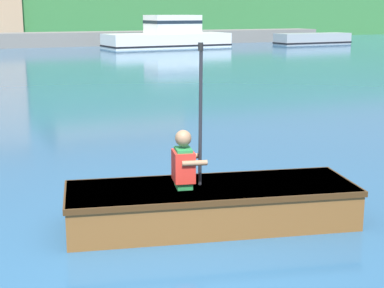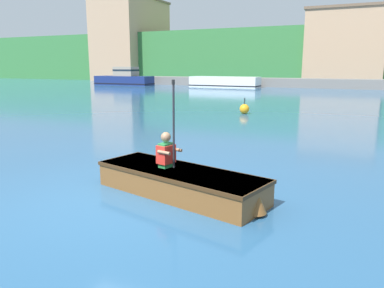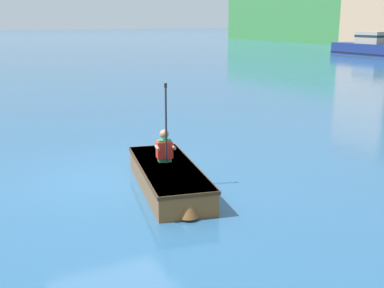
# 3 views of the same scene
# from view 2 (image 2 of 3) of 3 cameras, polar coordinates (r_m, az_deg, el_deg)

# --- Properties ---
(ground_plane) EXTENTS (300.00, 300.00, 0.00)m
(ground_plane) POSITION_cam_2_polar(r_m,az_deg,el_deg) (6.31, -12.29, -8.38)
(ground_plane) COLOR #28567F
(shoreline_ridge) EXTENTS (120.00, 20.00, 6.81)m
(shoreline_ridge) POSITION_cam_2_polar(r_m,az_deg,el_deg) (56.56, 21.60, 12.31)
(shoreline_ridge) COLOR #387A3D
(shoreline_ridge) RESTS_ON ground
(waterfront_warehouse_left) EXTENTS (7.50, 11.97, 12.06)m
(waterfront_warehouse_left) POSITION_cam_2_polar(r_m,az_deg,el_deg) (60.50, -9.21, 15.38)
(waterfront_warehouse_left) COLOR tan
(waterfront_warehouse_left) RESTS_ON ground
(waterfront_office_block_center) EXTENTS (8.87, 7.24, 8.72)m
(waterfront_office_block_center) POSITION_cam_2_polar(r_m,az_deg,el_deg) (49.49, 22.25, 13.56)
(waterfront_office_block_center) COLOR tan
(waterfront_office_block_center) RESTS_ON ground
(marina_dock) EXTENTS (51.84, 2.40, 0.90)m
(marina_dock) POSITION_cam_2_polar(r_m,az_deg,el_deg) (39.40, 19.69, 8.69)
(marina_dock) COLOR slate
(marina_dock) RESTS_ON ground
(moored_boat_dock_west_inner) EXTENTS (6.95, 2.20, 2.04)m
(moored_boat_dock_west_inner) POSITION_cam_2_polar(r_m,az_deg,el_deg) (43.68, -10.27, 9.80)
(moored_boat_dock_west_inner) COLOR navy
(moored_boat_dock_west_inner) RESTS_ON ground
(moored_boat_dock_center_near) EXTENTS (7.21, 2.27, 1.06)m
(moored_boat_dock_center_near) POSITION_cam_2_polar(r_m,az_deg,el_deg) (38.70, 4.97, 9.36)
(moored_boat_dock_center_near) COLOR white
(moored_boat_dock_center_near) RESTS_ON ground
(rowboat_foreground) EXTENTS (3.22, 1.70, 0.44)m
(rowboat_foreground) POSITION_cam_2_polar(r_m,az_deg,el_deg) (6.33, -1.61, -5.67)
(rowboat_foreground) COLOR brown
(rowboat_foreground) RESTS_ON ground
(person_paddler) EXTENTS (0.39, 0.41, 1.50)m
(person_paddler) POSITION_cam_2_polar(r_m,az_deg,el_deg) (6.42, -3.90, -1.04)
(person_paddler) COLOR #267F3F
(person_paddler) RESTS_ON rowboat_foreground
(channel_buoy) EXTENTS (0.44, 0.44, 0.72)m
(channel_buoy) POSITION_cam_2_polar(r_m,az_deg,el_deg) (17.30, 7.99, 5.33)
(channel_buoy) COLOR orange
(channel_buoy) RESTS_ON ground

